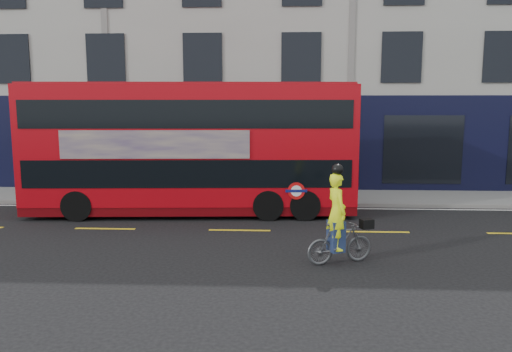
{
  "coord_description": "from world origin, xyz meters",
  "views": [
    {
      "loc": [
        -2.86,
        -12.65,
        3.68
      ],
      "look_at": [
        -3.54,
        1.89,
        1.55
      ],
      "focal_mm": 35.0,
      "sensor_mm": 36.0,
      "label": 1
    }
  ],
  "objects": [
    {
      "name": "kerb",
      "position": [
        0.0,
        5.0,
        0.07
      ],
      "size": [
        60.0,
        0.12,
        0.13
      ],
      "primitive_type": "cube",
      "color": "slate",
      "rests_on": "ground"
    },
    {
      "name": "cyclist",
      "position": [
        -1.48,
        -1.43,
        0.8
      ],
      "size": [
        1.68,
        0.98,
        2.33
      ],
      "rotation": [
        0.0,
        0.0,
        0.35
      ],
      "color": "#4F5154",
      "rests_on": "ground"
    },
    {
      "name": "ground",
      "position": [
        0.0,
        0.0,
        0.0
      ],
      "size": [
        120.0,
        120.0,
        0.0
      ],
      "primitive_type": "plane",
      "color": "black",
      "rests_on": "ground"
    },
    {
      "name": "building_terrace",
      "position": [
        0.0,
        12.94,
        7.49
      ],
      "size": [
        50.0,
        10.07,
        15.0
      ],
      "color": "#A5A49C",
      "rests_on": "ground"
    },
    {
      "name": "pavement",
      "position": [
        0.0,
        6.5,
        0.06
      ],
      "size": [
        60.0,
        3.0,
        0.12
      ],
      "primitive_type": "cube",
      "color": "gray",
      "rests_on": "ground"
    },
    {
      "name": "lane_dashes",
      "position": [
        0.0,
        1.5,
        0.0
      ],
      "size": [
        58.0,
        0.12,
        0.01
      ],
      "primitive_type": null,
      "color": "yellow",
      "rests_on": "ground"
    },
    {
      "name": "road_edge_line",
      "position": [
        0.0,
        4.7,
        0.0
      ],
      "size": [
        58.0,
        0.1,
        0.01
      ],
      "primitive_type": "cube",
      "color": "silver",
      "rests_on": "ground"
    },
    {
      "name": "bus",
      "position": [
        -5.74,
        3.76,
        2.22
      ],
      "size": [
        10.87,
        3.08,
        4.33
      ],
      "rotation": [
        0.0,
        0.0,
        0.06
      ],
      "color": "#A8060F",
      "rests_on": "ground"
    }
  ]
}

